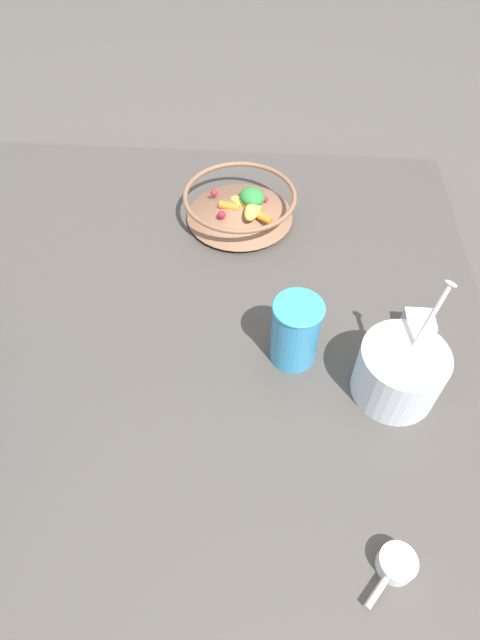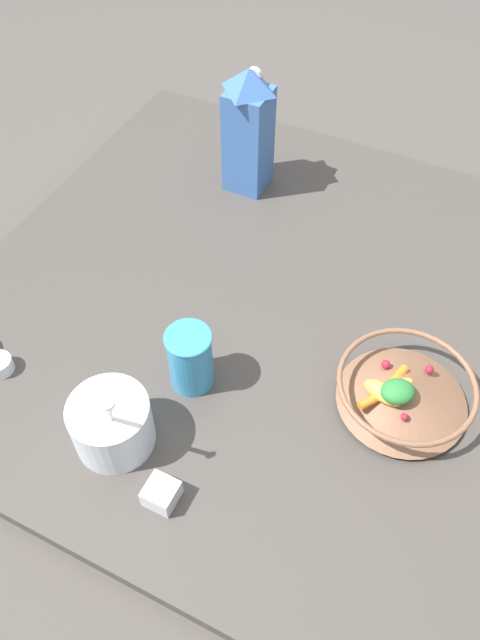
{
  "view_description": "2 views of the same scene",
  "coord_description": "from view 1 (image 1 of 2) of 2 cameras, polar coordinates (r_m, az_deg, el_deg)",
  "views": [
    {
      "loc": [
        0.54,
        0.18,
        0.74
      ],
      "look_at": [
        0.0,
        0.14,
        0.08
      ],
      "focal_mm": 28.0,
      "sensor_mm": 36.0,
      "label": 1
    },
    {
      "loc": [
        -0.32,
        0.76,
        0.99
      ],
      "look_at": [
        -0.01,
        0.13,
        0.11
      ],
      "focal_mm": 35.0,
      "sensor_mm": 36.0,
      "label": 2
    }
  ],
  "objects": [
    {
      "name": "yogurt_tub",
      "position": [
        0.82,
        17.79,
        -5.5
      ],
      "size": [
        0.13,
        0.13,
        0.21
      ],
      "color": "silver",
      "rests_on": "countertop"
    },
    {
      "name": "countertop",
      "position": [
        0.92,
        -8.63,
        -1.93
      ],
      "size": [
        1.17,
        1.17,
        0.03
      ],
      "color": "#47423D",
      "rests_on": "ground_plane"
    },
    {
      "name": "measuring_scoop",
      "position": [
        0.74,
        17.38,
        -25.11
      ],
      "size": [
        0.08,
        0.07,
        0.03
      ],
      "color": "white",
      "rests_on": "countertop"
    },
    {
      "name": "spice_jar",
      "position": [
        0.94,
        19.67,
        -0.62
      ],
      "size": [
        0.05,
        0.05,
        0.04
      ],
      "color": "silver",
      "rests_on": "countertop"
    },
    {
      "name": "ground_plane",
      "position": [
        0.93,
        -8.51,
        -2.57
      ],
      "size": [
        6.0,
        6.0,
        0.0
      ],
      "primitive_type": "plane",
      "color": "#4C4742"
    },
    {
      "name": "fruit_bowl",
      "position": [
        1.09,
        0.04,
        13.06
      ],
      "size": [
        0.24,
        0.24,
        0.08
      ],
      "color": "brown",
      "rests_on": "countertop"
    },
    {
      "name": "drinking_cup",
      "position": [
        0.82,
        6.36,
        -1.23
      ],
      "size": [
        0.08,
        0.08,
        0.13
      ],
      "color": "#3893C6",
      "rests_on": "countertop"
    }
  ]
}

